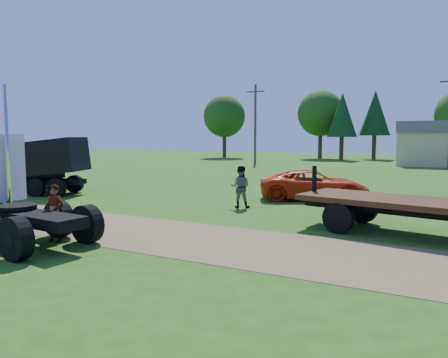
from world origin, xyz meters
The scene contains 10 objects.
ground centered at (0.00, 0.00, 0.00)m, with size 140.00×140.00×0.00m, color #205813.
dirt_track centered at (0.00, 0.00, 0.01)m, with size 120.00×4.20×0.01m, color brown.
black_dump_truck centered at (-13.69, 4.53, 1.70)m, with size 7.22×4.27×3.09m.
navy_truck centered at (-15.67, 6.18, 1.38)m, with size 6.29×4.26×2.70m.
orange_pickup centered at (0.65, 9.90, 0.73)m, with size 2.43×5.27×1.47m, color red.
flatbed_trailer centered at (6.28, 3.55, 0.89)m, with size 8.38×3.79×2.07m.
spectator_a centered at (-3.49, -2.27, 0.86)m, with size 0.63×0.41×1.71m, color #999999.
spectator_b centered at (-1.45, 5.96, 0.92)m, with size 0.89×0.70×1.84m, color #999999.
tan_shed centered at (4.00, 40.00, 2.42)m, with size 6.20×5.40×4.70m.
tree_row centered at (4.58, 48.52, 6.46)m, with size 58.09×12.44×11.35m.
Camera 1 is at (7.02, -11.06, 3.13)m, focal length 35.00 mm.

